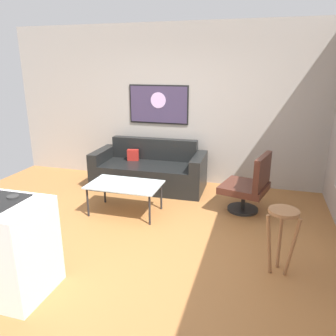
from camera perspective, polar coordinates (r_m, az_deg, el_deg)
The scene contains 7 objects.
ground at distance 4.28m, azimuth -7.26°, elevation -12.44°, with size 6.40×6.40×0.04m, color #A36837.
back_wall at distance 6.05m, azimuth 1.45°, elevation 10.76°, with size 6.40×0.05×2.80m, color #A69E95.
couch at distance 5.87m, azimuth -3.20°, elevation -0.59°, with size 1.97×0.89×0.82m.
coffee_table at distance 4.83m, azimuth -7.46°, elevation -3.12°, with size 1.04×0.63×0.45m.
armchair at distance 4.97m, azimuth 13.94°, elevation -2.89°, with size 0.76×0.78×0.89m.
bar_stool at distance 3.59m, azimuth 19.13°, elevation -9.40°, with size 0.35×0.34×0.71m.
wall_painting at distance 6.10m, azimuth -1.65°, elevation 10.92°, with size 1.11×0.03×0.70m.
Camera 1 is at (1.54, -3.38, 2.10)m, focal length 35.29 mm.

